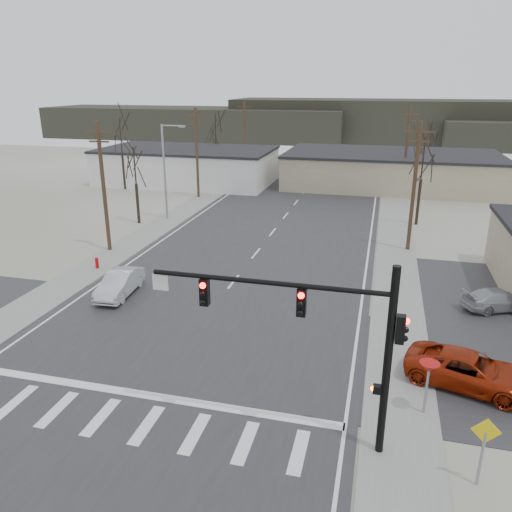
{
  "coord_description": "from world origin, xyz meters",
  "views": [
    {
      "loc": [
        9.14,
        -21.59,
        12.69
      ],
      "look_at": [
        1.98,
        6.33,
        2.6
      ],
      "focal_mm": 35.0,
      "sensor_mm": 36.0,
      "label": 1
    }
  ],
  "objects_px": {
    "traffic_signal_mast": "(332,330)",
    "car_parked_red": "(470,371)",
    "fire_hydrant": "(97,263)",
    "car_far_a": "(329,171)",
    "car_far_b": "(307,157)",
    "car_parked_silver": "(499,300)",
    "sedan_crossing": "(120,283)"
  },
  "relations": [
    {
      "from": "fire_hydrant",
      "to": "car_parked_silver",
      "type": "height_order",
      "value": "car_parked_silver"
    },
    {
      "from": "fire_hydrant",
      "to": "sedan_crossing",
      "type": "bearing_deg",
      "value": -44.09
    },
    {
      "from": "car_far_b",
      "to": "sedan_crossing",
      "type": "bearing_deg",
      "value": -105.19
    },
    {
      "from": "sedan_crossing",
      "to": "car_far_b",
      "type": "xyz_separation_m",
      "value": [
        2.72,
        58.59,
        -0.04
      ]
    },
    {
      "from": "car_far_b",
      "to": "car_parked_red",
      "type": "relative_size",
      "value": 0.77
    },
    {
      "from": "car_far_b",
      "to": "car_parked_red",
      "type": "height_order",
      "value": "car_parked_red"
    },
    {
      "from": "sedan_crossing",
      "to": "car_parked_red",
      "type": "xyz_separation_m",
      "value": [
        19.76,
        -5.19,
        -0.0
      ]
    },
    {
      "from": "car_far_a",
      "to": "sedan_crossing",
      "type": "bearing_deg",
      "value": 56.4
    },
    {
      "from": "traffic_signal_mast",
      "to": "car_parked_silver",
      "type": "relative_size",
      "value": 2.12
    },
    {
      "from": "fire_hydrant",
      "to": "traffic_signal_mast",
      "type": "bearing_deg",
      "value": -38.13
    },
    {
      "from": "fire_hydrant",
      "to": "car_far_a",
      "type": "relative_size",
      "value": 0.18
    },
    {
      "from": "car_parked_red",
      "to": "car_far_a",
      "type": "bearing_deg",
      "value": 29.54
    },
    {
      "from": "sedan_crossing",
      "to": "car_far_a",
      "type": "height_order",
      "value": "sedan_crossing"
    },
    {
      "from": "traffic_signal_mast",
      "to": "car_parked_red",
      "type": "relative_size",
      "value": 1.65
    },
    {
      "from": "traffic_signal_mast",
      "to": "car_far_b",
      "type": "distance_m",
      "value": 70.04
    },
    {
      "from": "car_parked_red",
      "to": "car_parked_silver",
      "type": "height_order",
      "value": "car_parked_red"
    },
    {
      "from": "traffic_signal_mast",
      "to": "fire_hydrant",
      "type": "height_order",
      "value": "traffic_signal_mast"
    },
    {
      "from": "car_far_a",
      "to": "car_parked_red",
      "type": "height_order",
      "value": "car_parked_red"
    },
    {
      "from": "fire_hydrant",
      "to": "car_far_b",
      "type": "bearing_deg",
      "value": 83.08
    },
    {
      "from": "car_far_b",
      "to": "car_parked_red",
      "type": "bearing_deg",
      "value": -87.58
    },
    {
      "from": "fire_hydrant",
      "to": "car_far_a",
      "type": "xyz_separation_m",
      "value": [
        11.87,
        41.33,
        0.28
      ]
    },
    {
      "from": "fire_hydrant",
      "to": "car_parked_red",
      "type": "relative_size",
      "value": 0.16
    },
    {
      "from": "fire_hydrant",
      "to": "car_far_a",
      "type": "distance_m",
      "value": 43.0
    },
    {
      "from": "traffic_signal_mast",
      "to": "car_parked_red",
      "type": "distance_m",
      "value": 8.58
    },
    {
      "from": "sedan_crossing",
      "to": "car_far_b",
      "type": "distance_m",
      "value": 58.66
    },
    {
      "from": "sedan_crossing",
      "to": "car_parked_red",
      "type": "distance_m",
      "value": 20.43
    },
    {
      "from": "traffic_signal_mast",
      "to": "car_parked_red",
      "type": "height_order",
      "value": "traffic_signal_mast"
    },
    {
      "from": "car_far_a",
      "to": "car_parked_silver",
      "type": "height_order",
      "value": "car_far_a"
    },
    {
      "from": "traffic_signal_mast",
      "to": "fire_hydrant",
      "type": "xyz_separation_m",
      "value": [
        -18.09,
        14.2,
        -4.22
      ]
    },
    {
      "from": "car_far_a",
      "to": "car_parked_red",
      "type": "bearing_deg",
      "value": 79.59
    },
    {
      "from": "car_far_b",
      "to": "car_parked_silver",
      "type": "bearing_deg",
      "value": -82.7
    },
    {
      "from": "sedan_crossing",
      "to": "car_parked_silver",
      "type": "distance_m",
      "value": 22.85
    }
  ]
}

